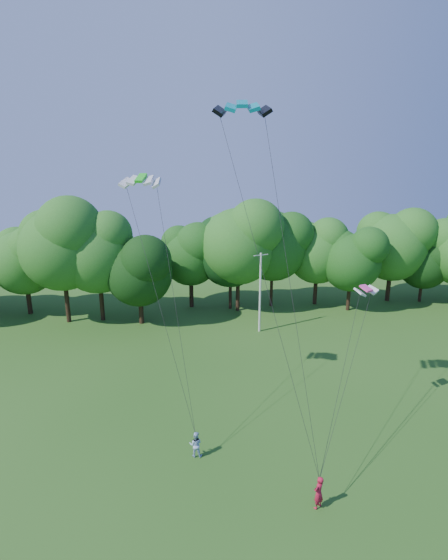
{
  "coord_description": "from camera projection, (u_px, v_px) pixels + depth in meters",
  "views": [
    {
      "loc": [
        -3.12,
        -13.21,
        17.75
      ],
      "look_at": [
        -0.73,
        13.0,
        10.44
      ],
      "focal_mm": 28.0,
      "sensor_mm": 36.0,
      "label": 1
    }
  ],
  "objects": [
    {
      "name": "kite_flyer_right",
      "position": [
        196.0,
        444.0,
        26.82
      ],
      "size": [
        0.89,
        0.74,
        1.66
      ],
      "primitive_type": "imported",
      "rotation": [
        0.0,
        0.0,
        3.0
      ],
      "color": "#A3BFE2",
      "rests_on": "ground"
    },
    {
      "name": "kite_flyer_left",
      "position": [
        319.0,
        492.0,
        22.79
      ],
      "size": [
        0.82,
        0.79,
        1.88
      ],
      "primitive_type": "imported",
      "rotation": [
        0.0,
        0.0,
        3.84
      ],
      "color": "#AA152F",
      "rests_on": "ground"
    },
    {
      "name": "tree_back_center",
      "position": [
        230.0,
        245.0,
        51.63
      ],
      "size": [
        8.68,
        8.68,
        12.62
      ],
      "color": "black",
      "rests_on": "ground"
    },
    {
      "name": "kite_pink",
      "position": [
        366.0,
        288.0,
        28.8
      ],
      "size": [
        1.81,
        1.38,
        0.34
      ],
      "rotation": [
        0.0,
        0.0,
        0.42
      ],
      "color": "#E23E8E",
      "rests_on": "ground"
    },
    {
      "name": "kite_green",
      "position": [
        141.0,
        178.0,
        28.36
      ],
      "size": [
        2.82,
        1.76,
        0.59
      ],
      "rotation": [
        0.0,
        0.0,
        -0.25
      ],
      "color": "#20C91E",
      "rests_on": "ground"
    },
    {
      "name": "kite_teal",
      "position": [
        242.0,
        104.0,
        23.73
      ],
      "size": [
        3.21,
        1.7,
        0.58
      ],
      "rotation": [
        0.0,
        0.0,
        -0.1
      ],
      "color": "#047F8E",
      "rests_on": "ground"
    },
    {
      "name": "utility_pole",
      "position": [
        260.0,
        292.0,
        45.45
      ],
      "size": [
        1.61,
        0.73,
        8.53
      ],
      "rotation": [
        0.0,
        0.0,
        0.4
      ],
      "color": "silver",
      "rests_on": "ground"
    }
  ]
}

